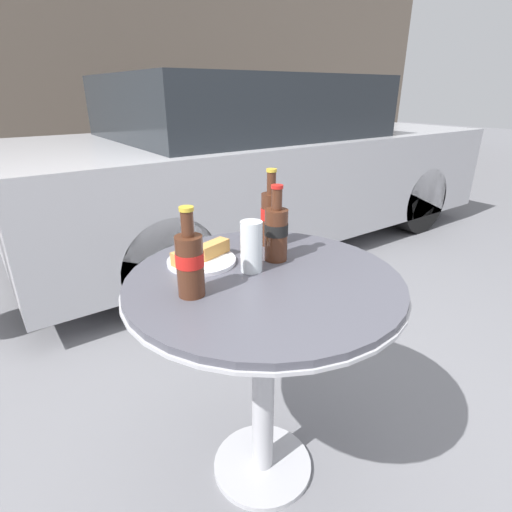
{
  "coord_description": "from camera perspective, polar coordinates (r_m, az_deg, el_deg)",
  "views": [
    {
      "loc": [
        -0.63,
        -0.83,
        1.25
      ],
      "look_at": [
        0.0,
        0.04,
        0.81
      ],
      "focal_mm": 28.0,
      "sensor_mm": 36.0,
      "label": 1
    }
  ],
  "objects": [
    {
      "name": "bistro_table",
      "position": [
        1.22,
        1.11,
        -8.92
      ],
      "size": [
        0.81,
        0.81,
        0.76
      ],
      "color": "#B7B7BC",
      "rests_on": "ground_plane"
    },
    {
      "name": "parked_car",
      "position": [
        3.59,
        -0.07,
        12.82
      ],
      "size": [
        4.09,
        1.78,
        1.36
      ],
      "color": "#B7B7BC",
      "rests_on": "ground_plane"
    },
    {
      "name": "cola_bottle_center",
      "position": [
        1.35,
        2.14,
        5.75
      ],
      "size": [
        0.07,
        0.07,
        0.26
      ],
      "color": "#4C2819",
      "rests_on": "bistro_table"
    },
    {
      "name": "cola_bottle_right",
      "position": [
        1.23,
        2.91,
        3.53
      ],
      "size": [
        0.07,
        0.07,
        0.24
      ],
      "color": "#4C2819",
      "rests_on": "bistro_table"
    },
    {
      "name": "ground_plane",
      "position": [
        1.63,
        0.93,
        -27.8
      ],
      "size": [
        30.0,
        30.0,
        0.0
      ],
      "primitive_type": "plane",
      "color": "slate"
    },
    {
      "name": "cola_bottle_left",
      "position": [
        1.02,
        -9.43,
        -0.83
      ],
      "size": [
        0.07,
        0.07,
        0.24
      ],
      "color": "#4C2819",
      "rests_on": "bistro_table"
    },
    {
      "name": "drinking_glass",
      "position": [
        1.16,
        -0.66,
        1.06
      ],
      "size": [
        0.06,
        0.06,
        0.15
      ],
      "color": "silver",
      "rests_on": "bistro_table"
    },
    {
      "name": "lunch_plate_near",
      "position": [
        1.24,
        -7.76,
        -0.19
      ],
      "size": [
        0.21,
        0.21,
        0.06
      ],
      "color": "white",
      "rests_on": "bistro_table"
    }
  ]
}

